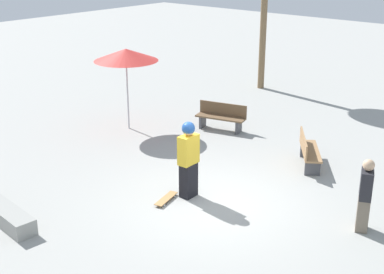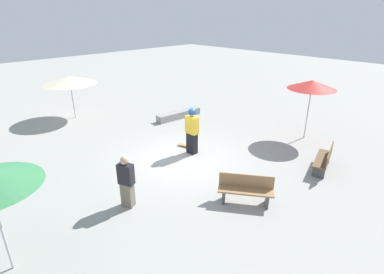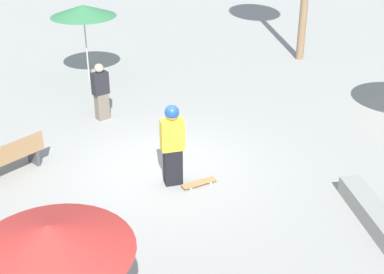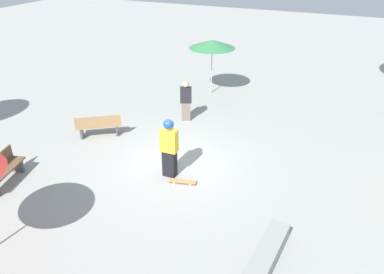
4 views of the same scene
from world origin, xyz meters
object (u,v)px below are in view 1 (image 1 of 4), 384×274
skateboard (166,199)px  bench_near (221,117)px  skater_main (188,157)px  bystander_watching (365,195)px  shade_umbrella_red (126,55)px  bench_far (308,151)px

skateboard → bench_near: (-4.80, -2.10, 0.37)m
skateboard → skater_main: bearing=141.8°
skateboard → bystander_watching: size_ratio=0.52×
shade_umbrella_red → bystander_watching: (1.23, 8.45, -1.60)m
bench_near → bystander_watching: size_ratio=1.04×
skater_main → shade_umbrella_red: (-2.42, -4.67, 1.39)m
skateboard → bystander_watching: bystander_watching is taller
bench_near → bench_far: size_ratio=1.06×
bench_far → bystander_watching: 3.45m
skateboard → shade_umbrella_red: (-2.95, -4.43, 2.34)m
bystander_watching → bench_far: bearing=24.4°
skateboard → bench_near: 5.25m
bench_far → shade_umbrella_red: 6.30m
skater_main → bystander_watching: (-1.19, 3.78, -0.21)m
skater_main → bench_near: skater_main is taller
bench_far → skateboard: bearing=-55.1°
bystander_watching → bench_near: bearing=39.5°
skateboard → shade_umbrella_red: 5.82m
bench_far → shade_umbrella_red: (1.05, -5.89, 1.97)m
bench_near → shade_umbrella_red: size_ratio=0.64×
skateboard → bench_far: 4.28m
bench_near → shade_umbrella_red: bearing=23.1°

